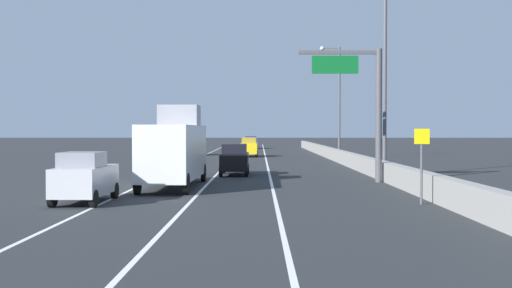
% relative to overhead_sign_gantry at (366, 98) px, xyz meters
% --- Properties ---
extents(ground_plane, '(320.00, 320.00, 0.00)m').
position_rel_overhead_sign_gantry_xyz_m(ground_plane, '(-6.80, 33.56, -4.73)').
color(ground_plane, '#26282B').
extents(lane_stripe_left, '(0.16, 130.00, 0.00)m').
position_rel_overhead_sign_gantry_xyz_m(lane_stripe_left, '(-12.30, 24.56, -4.73)').
color(lane_stripe_left, silver).
rests_on(lane_stripe_left, ground_plane).
extents(lane_stripe_center, '(0.16, 130.00, 0.00)m').
position_rel_overhead_sign_gantry_xyz_m(lane_stripe_center, '(-8.80, 24.56, -4.73)').
color(lane_stripe_center, silver).
rests_on(lane_stripe_center, ground_plane).
extents(lane_stripe_right, '(0.16, 130.00, 0.00)m').
position_rel_overhead_sign_gantry_xyz_m(lane_stripe_right, '(-5.30, 24.56, -4.73)').
color(lane_stripe_right, silver).
rests_on(lane_stripe_right, ground_plane).
extents(jersey_barrier_right, '(0.60, 120.00, 1.10)m').
position_rel_overhead_sign_gantry_xyz_m(jersey_barrier_right, '(1.34, 9.56, -4.18)').
color(jersey_barrier_right, gray).
rests_on(jersey_barrier_right, ground_plane).
extents(overhead_sign_gantry, '(4.68, 0.36, 7.50)m').
position_rel_overhead_sign_gantry_xyz_m(overhead_sign_gantry, '(0.00, 0.00, 0.00)').
color(overhead_sign_gantry, '#47474C').
rests_on(overhead_sign_gantry, ground_plane).
extents(speed_advisory_sign, '(0.60, 0.11, 3.00)m').
position_rel_overhead_sign_gantry_xyz_m(speed_advisory_sign, '(0.44, -10.53, -2.96)').
color(speed_advisory_sign, '#4C4C51').
rests_on(speed_advisory_sign, ground_plane).
extents(lamp_post_right_second, '(2.14, 0.44, 11.57)m').
position_rel_overhead_sign_gantry_xyz_m(lamp_post_right_second, '(1.72, 4.41, 1.83)').
color(lamp_post_right_second, '#4C4C51').
rests_on(lamp_post_right_second, ground_plane).
extents(lamp_post_right_third, '(2.14, 0.44, 11.57)m').
position_rel_overhead_sign_gantry_xyz_m(lamp_post_right_third, '(2.09, 29.90, 1.83)').
color(lamp_post_right_third, '#4C4C51').
rests_on(lamp_post_right_third, ground_plane).
extents(car_black_0, '(1.84, 4.11, 2.04)m').
position_rel_overhead_sign_gantry_xyz_m(car_black_0, '(-7.58, 5.54, -3.71)').
color(car_black_0, black).
rests_on(car_black_0, ground_plane).
extents(car_yellow_1, '(1.87, 4.51, 2.12)m').
position_rel_overhead_sign_gantry_xyz_m(car_yellow_1, '(-7.07, 33.35, -3.68)').
color(car_yellow_1, gold).
rests_on(car_yellow_1, ground_plane).
extents(car_blue_2, '(2.11, 4.40, 1.96)m').
position_rel_overhead_sign_gantry_xyz_m(car_blue_2, '(-7.29, 62.83, -3.75)').
color(car_blue_2, '#1E389E').
rests_on(car_blue_2, ground_plane).
extents(car_green_3, '(1.86, 4.10, 1.93)m').
position_rel_overhead_sign_gantry_xyz_m(car_green_3, '(-13.39, 37.72, -3.77)').
color(car_green_3, '#196033').
rests_on(car_green_3, ground_plane).
extents(car_silver_4, '(1.88, 4.15, 2.07)m').
position_rel_overhead_sign_gantry_xyz_m(car_silver_4, '(-13.04, -10.00, -3.70)').
color(car_silver_4, '#B7B7BC').
rests_on(car_silver_4, ground_plane).
extents(box_truck, '(2.60, 8.80, 4.29)m').
position_rel_overhead_sign_gantry_xyz_m(box_truck, '(-10.35, -3.00, -2.76)').
color(box_truck, silver).
rests_on(box_truck, ground_plane).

